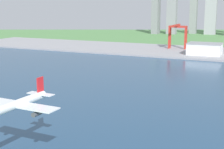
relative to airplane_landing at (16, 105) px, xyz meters
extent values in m
plane|color=#568C4E|center=(13.89, 211.02, -28.65)|extent=(2400.00, 2400.00, 0.00)
cube|color=navy|center=(13.89, 151.02, -28.57)|extent=(840.00, 360.00, 0.15)
cube|color=#959599|center=(13.89, 401.02, -27.40)|extent=(840.00, 140.00, 2.50)
cylinder|color=white|center=(0.01, 0.15, 0.13)|extent=(5.18, 36.98, 3.83)
cube|color=white|center=(0.07, 2.00, -0.44)|extent=(38.08, 9.49, 0.50)
cube|color=red|center=(0.61, 16.73, 4.34)|extent=(0.66, 4.44, 9.19)
cube|color=white|center=(0.61, 16.73, 0.90)|extent=(13.75, 4.55, 0.36)
cylinder|color=#4C4F54|center=(10.61, 0.50, -2.55)|extent=(2.29, 5.24, 2.11)
cube|color=#B72D23|center=(-46.28, 417.70, -9.32)|extent=(2.20, 2.20, 33.65)
cube|color=#B72D23|center=(-20.44, 417.70, -9.32)|extent=(2.20, 2.20, 33.65)
cube|color=#B72D23|center=(-46.28, 425.70, -9.32)|extent=(2.20, 2.20, 33.65)
cube|color=#B72D23|center=(-20.44, 425.70, -9.32)|extent=(2.20, 2.20, 33.65)
cube|color=#B72D23|center=(-33.36, 421.70, 8.91)|extent=(28.24, 10.00, 2.80)
cube|color=#B72D23|center=(-33.36, 411.36, 11.71)|extent=(2.60, 41.37, 2.60)
cube|color=white|center=(17.72, 371.65, -18.52)|extent=(45.41, 32.25, 15.27)
cube|color=gray|center=(17.72, 371.65, -10.28)|extent=(46.32, 32.90, 1.20)
cube|color=gray|center=(-161.78, 714.76, 22.31)|extent=(16.17, 26.10, 101.92)
cube|color=gray|center=(-123.40, 723.73, 23.33)|extent=(23.17, 17.45, 103.97)
cube|color=gray|center=(-77.18, 758.83, 13.42)|extent=(17.35, 15.18, 84.14)
cube|color=#9C9CA4|center=(-33.08, 749.17, 17.69)|extent=(27.11, 14.22, 92.68)
camera|label=1|loc=(95.21, -108.39, 41.79)|focal=53.88mm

